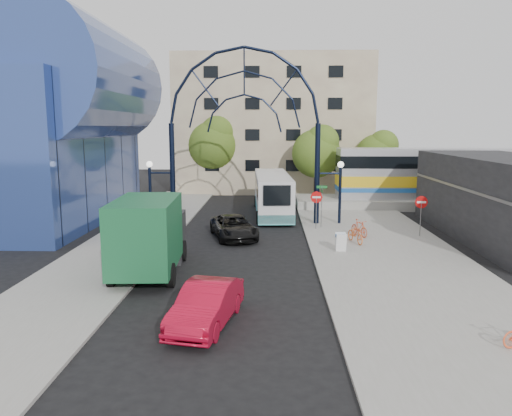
{
  "coord_description": "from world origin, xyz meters",
  "views": [
    {
      "loc": [
        1.8,
        -20.3,
        6.72
      ],
      "look_at": [
        1.03,
        6.0,
        2.46
      ],
      "focal_mm": 35.0,
      "sensor_mm": 36.0,
      "label": 1
    }
  ],
  "objects_px": {
    "tree_north_c": "(379,153)",
    "bike_near_b": "(359,228)",
    "sandwich_board": "(341,240)",
    "tree_north_b": "(214,142)",
    "red_sedan": "(206,305)",
    "tree_north_a": "(318,151)",
    "black_suv": "(234,227)",
    "city_bus": "(272,193)",
    "green_truck": "(150,235)",
    "train_car": "(487,173)",
    "street_name_sign": "(322,197)",
    "gateway_arch": "(244,100)",
    "bike_near_a": "(355,234)",
    "do_not_enter_sign": "(421,206)",
    "stop_sign": "(316,201)"
  },
  "relations": [
    {
      "from": "sandwich_board",
      "to": "bike_near_b",
      "type": "height_order",
      "value": "bike_near_b"
    },
    {
      "from": "tree_north_c",
      "to": "black_suv",
      "type": "relative_size",
      "value": 1.29
    },
    {
      "from": "tree_north_a",
      "to": "black_suv",
      "type": "xyz_separation_m",
      "value": [
        -6.56,
        -16.39,
        -3.91
      ]
    },
    {
      "from": "tree_north_b",
      "to": "black_suv",
      "type": "bearing_deg",
      "value": -80.41
    },
    {
      "from": "train_car",
      "to": "green_truck",
      "type": "xyz_separation_m",
      "value": [
        -23.78,
        -19.84,
        -1.11
      ]
    },
    {
      "from": "tree_north_c",
      "to": "bike_near_b",
      "type": "bearing_deg",
      "value": -105.05
    },
    {
      "from": "tree_north_a",
      "to": "green_truck",
      "type": "distance_m",
      "value": 25.9
    },
    {
      "from": "street_name_sign",
      "to": "black_suv",
      "type": "xyz_separation_m",
      "value": [
        -5.63,
        -3.06,
        -1.43
      ]
    },
    {
      "from": "sandwich_board",
      "to": "black_suv",
      "type": "relative_size",
      "value": 0.2
    },
    {
      "from": "sandwich_board",
      "to": "bike_near_b",
      "type": "bearing_deg",
      "value": 66.58
    },
    {
      "from": "bike_near_b",
      "to": "sandwich_board",
      "type": "bearing_deg",
      "value": -136.53
    },
    {
      "from": "black_suv",
      "to": "red_sedan",
      "type": "relative_size",
      "value": 1.12
    },
    {
      "from": "bike_near_a",
      "to": "tree_north_b",
      "type": "bearing_deg",
      "value": 100.28
    },
    {
      "from": "street_name_sign",
      "to": "train_car",
      "type": "height_order",
      "value": "train_car"
    },
    {
      "from": "stop_sign",
      "to": "green_truck",
      "type": "height_order",
      "value": "green_truck"
    },
    {
      "from": "bike_near_a",
      "to": "street_name_sign",
      "type": "bearing_deg",
      "value": 92.74
    },
    {
      "from": "tree_north_b",
      "to": "red_sedan",
      "type": "height_order",
      "value": "tree_north_b"
    },
    {
      "from": "do_not_enter_sign",
      "to": "black_suv",
      "type": "bearing_deg",
      "value": -177.69
    },
    {
      "from": "tree_north_b",
      "to": "stop_sign",
      "type": "bearing_deg",
      "value": -64.17
    },
    {
      "from": "tree_north_b",
      "to": "red_sedan",
      "type": "distance_m",
      "value": 34.49
    },
    {
      "from": "gateway_arch",
      "to": "red_sedan",
      "type": "bearing_deg",
      "value": -91.18
    },
    {
      "from": "bike_near_a",
      "to": "bike_near_b",
      "type": "bearing_deg",
      "value": 57.99
    },
    {
      "from": "street_name_sign",
      "to": "sandwich_board",
      "type": "bearing_deg",
      "value": -86.54
    },
    {
      "from": "do_not_enter_sign",
      "to": "train_car",
      "type": "relative_size",
      "value": 0.1
    },
    {
      "from": "tree_north_a",
      "to": "red_sedan",
      "type": "height_order",
      "value": "tree_north_a"
    },
    {
      "from": "city_bus",
      "to": "green_truck",
      "type": "relative_size",
      "value": 1.58
    },
    {
      "from": "red_sedan",
      "to": "bike_near_a",
      "type": "bearing_deg",
      "value": 70.45
    },
    {
      "from": "tree_north_b",
      "to": "red_sedan",
      "type": "xyz_separation_m",
      "value": [
        3.5,
        -34.02,
        -4.53
      ]
    },
    {
      "from": "do_not_enter_sign",
      "to": "green_truck",
      "type": "height_order",
      "value": "green_truck"
    },
    {
      "from": "street_name_sign",
      "to": "red_sedan",
      "type": "relative_size",
      "value": 0.63
    },
    {
      "from": "street_name_sign",
      "to": "green_truck",
      "type": "height_order",
      "value": "green_truck"
    },
    {
      "from": "bike_near_a",
      "to": "bike_near_b",
      "type": "height_order",
      "value": "bike_near_b"
    },
    {
      "from": "tree_north_c",
      "to": "green_truck",
      "type": "bearing_deg",
      "value": -121.68
    },
    {
      "from": "street_name_sign",
      "to": "bike_near_a",
      "type": "xyz_separation_m",
      "value": [
        1.52,
        -4.6,
        -1.51
      ]
    },
    {
      "from": "green_truck",
      "to": "tree_north_c",
      "type": "bearing_deg",
      "value": 55.07
    },
    {
      "from": "street_name_sign",
      "to": "tree_north_b",
      "type": "distance_m",
      "value": 19.81
    },
    {
      "from": "red_sedan",
      "to": "stop_sign",
      "type": "bearing_deg",
      "value": 83.02
    },
    {
      "from": "sandwich_board",
      "to": "train_car",
      "type": "xyz_separation_m",
      "value": [
        14.4,
        16.02,
        2.16
      ]
    },
    {
      "from": "do_not_enter_sign",
      "to": "sandwich_board",
      "type": "distance_m",
      "value": 6.85
    },
    {
      "from": "tree_north_a",
      "to": "city_bus",
      "type": "relative_size",
      "value": 0.61
    },
    {
      "from": "tree_north_a",
      "to": "black_suv",
      "type": "height_order",
      "value": "tree_north_a"
    },
    {
      "from": "gateway_arch",
      "to": "green_truck",
      "type": "distance_m",
      "value": 14.15
    },
    {
      "from": "red_sedan",
      "to": "gateway_arch",
      "type": "bearing_deg",
      "value": 99.66
    },
    {
      "from": "sandwich_board",
      "to": "green_truck",
      "type": "distance_m",
      "value": 10.18
    },
    {
      "from": "green_truck",
      "to": "bike_near_b",
      "type": "bearing_deg",
      "value": 31.34
    },
    {
      "from": "stop_sign",
      "to": "street_name_sign",
      "type": "height_order",
      "value": "street_name_sign"
    },
    {
      "from": "gateway_arch",
      "to": "city_bus",
      "type": "relative_size",
      "value": 1.19
    },
    {
      "from": "tree_north_a",
      "to": "tree_north_c",
      "type": "xyz_separation_m",
      "value": [
        6.0,
        2.0,
        -0.33
      ]
    },
    {
      "from": "do_not_enter_sign",
      "to": "tree_north_c",
      "type": "xyz_separation_m",
      "value": [
        1.12,
        17.93,
        2.3
      ]
    },
    {
      "from": "city_bus",
      "to": "black_suv",
      "type": "bearing_deg",
      "value": -108.01
    }
  ]
}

